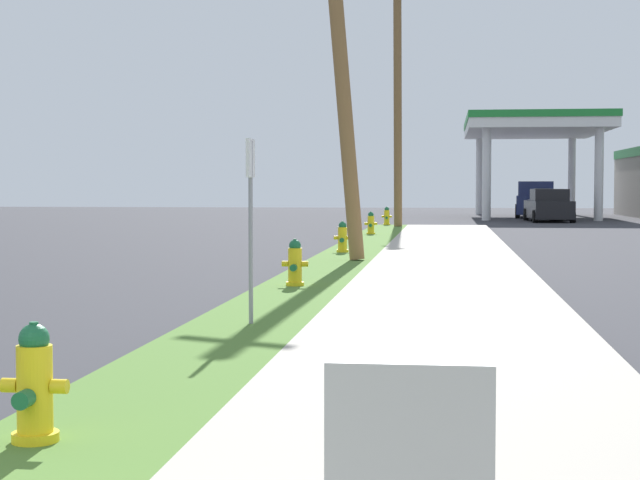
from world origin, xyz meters
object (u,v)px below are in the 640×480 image
(fire_hydrant_nearest, at_px, (34,390))
(car_white_by_near_pump, at_px, (547,205))
(fire_hydrant_third, at_px, (343,239))
(utility_pole_background, at_px, (398,97))
(fire_hydrant_fourth, at_px, (371,224))
(fire_hydrant_fifth, at_px, (387,217))
(car_black_by_far_pump, at_px, (549,207))
(truck_navy_at_forecourt, at_px, (536,201))
(street_sign_post, at_px, (251,192))
(fire_hydrant_second, at_px, (295,265))
(utility_pole_midground, at_px, (340,55))

(fire_hydrant_nearest, height_order, car_white_by_near_pump, car_white_by_near_pump)
(fire_hydrant_third, bearing_deg, car_white_by_near_pump, 75.55)
(fire_hydrant_nearest, xyz_separation_m, utility_pole_background, (0.58, 34.94, 4.77))
(fire_hydrant_nearest, height_order, utility_pole_background, utility_pole_background)
(fire_hydrant_fourth, relative_size, fire_hydrant_fifth, 1.00)
(fire_hydrant_fourth, xyz_separation_m, car_black_by_far_pump, (7.38, 16.63, 0.28))
(utility_pole_background, bearing_deg, car_black_by_far_pump, 55.10)
(fire_hydrant_fourth, xyz_separation_m, truck_navy_at_forecourt, (7.35, 23.69, 0.47))
(fire_hydrant_fifth, distance_m, street_sign_post, 30.85)
(fire_hydrant_third, distance_m, fire_hydrant_fourth, 9.51)
(fire_hydrant_second, distance_m, car_black_by_far_pump, 35.34)
(utility_pole_midground, bearing_deg, utility_pole_background, 88.94)
(fire_hydrant_fifth, relative_size, utility_pole_background, 0.07)
(fire_hydrant_fifth, relative_size, utility_pole_midground, 0.09)
(fire_hydrant_nearest, xyz_separation_m, fire_hydrant_fourth, (0.04, 28.10, 0.00))
(fire_hydrant_nearest, distance_m, car_black_by_far_pump, 45.35)
(utility_pole_background, height_order, truck_navy_at_forecourt, utility_pole_background)
(fire_hydrant_third, relative_size, street_sign_post, 0.35)
(street_sign_post, xyz_separation_m, truck_navy_at_forecourt, (7.10, 46.19, -0.72))
(fire_hydrant_fifth, bearing_deg, fire_hydrant_second, -89.90)
(fire_hydrant_fifth, height_order, utility_pole_background, utility_pole_background)
(fire_hydrant_third, distance_m, utility_pole_midground, 4.75)
(fire_hydrant_second, bearing_deg, street_sign_post, -88.02)
(fire_hydrant_fourth, height_order, street_sign_post, street_sign_post)
(fire_hydrant_nearest, height_order, fire_hydrant_second, same)
(utility_pole_midground, relative_size, car_black_by_far_pump, 1.88)
(utility_pole_background, xyz_separation_m, car_white_by_near_pump, (7.10, 13.29, -4.50))
(truck_navy_at_forecourt, bearing_deg, utility_pole_background, -111.99)
(fire_hydrant_fourth, height_order, car_black_by_far_pump, car_black_by_far_pump)
(fire_hydrant_fifth, relative_size, street_sign_post, 0.35)
(car_white_by_near_pump, bearing_deg, car_black_by_far_pump, -94.35)
(fire_hydrant_nearest, relative_size, car_white_by_near_pump, 0.16)
(fire_hydrant_second, bearing_deg, fire_hydrant_fifth, 90.10)
(fire_hydrant_second, xyz_separation_m, utility_pole_midground, (0.11, 5.98, 4.06))
(fire_hydrant_fourth, height_order, truck_navy_at_forecourt, truck_navy_at_forecourt)
(fire_hydrant_fifth, distance_m, utility_pole_midground, 20.69)
(fire_hydrant_fifth, xyz_separation_m, car_black_by_far_pump, (7.33, 8.31, 0.28))
(fire_hydrant_third, xyz_separation_m, street_sign_post, (0.24, -12.99, 1.19))
(car_white_by_near_pump, xyz_separation_m, truck_navy_at_forecourt, (-0.29, 3.55, 0.19))
(car_white_by_near_pump, bearing_deg, utility_pole_midground, -103.06)
(fire_hydrant_fifth, bearing_deg, utility_pole_midground, -89.58)
(fire_hydrant_nearest, distance_m, fire_hydrant_fifth, 36.42)
(fire_hydrant_second, height_order, fire_hydrant_fourth, same)
(fire_hydrant_second, bearing_deg, truck_navy_at_forecourt, 80.11)
(car_black_by_far_pump, bearing_deg, fire_hydrant_third, -105.74)
(fire_hydrant_fourth, bearing_deg, fire_hydrant_nearest, -90.07)
(utility_pole_background, relative_size, car_white_by_near_pump, 2.21)
(fire_hydrant_fifth, distance_m, car_white_by_near_pump, 14.05)
(utility_pole_midground, distance_m, street_sign_post, 10.92)
(fire_hydrant_fourth, distance_m, utility_pole_background, 8.36)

